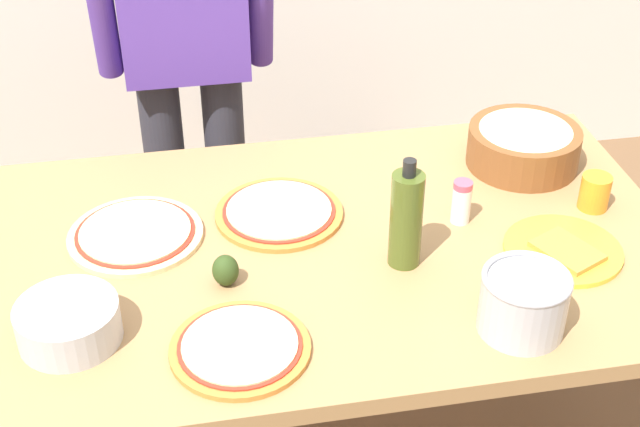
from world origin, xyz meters
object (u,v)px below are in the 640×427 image
at_px(avocado, 226,270).
at_px(steel_pot, 523,302).
at_px(olive_oil_bottle, 406,219).
at_px(person_cook, 185,42).
at_px(popcorn_bowl, 524,143).
at_px(pizza_raw_on_board, 135,234).
at_px(dining_table, 324,277).
at_px(mixing_bowl_steel, 69,323).
at_px(cup_orange, 595,192).
at_px(plate_with_slice, 563,250).
at_px(pizza_second_cooked, 240,347).
at_px(pizza_cooked_on_tray, 279,212).
at_px(salt_shaker, 461,202).

bearing_deg(avocado, steel_pot, -23.76).
bearing_deg(avocado, olive_oil_bottle, 0.87).
relative_size(person_cook, popcorn_bowl, 5.79).
bearing_deg(pizza_raw_on_board, dining_table, -14.08).
relative_size(mixing_bowl_steel, cup_orange, 2.35).
bearing_deg(cup_orange, dining_table, -177.23).
bearing_deg(dining_table, cup_orange, 2.77).
xyz_separation_m(plate_with_slice, cup_orange, (0.14, 0.16, 0.03)).
bearing_deg(pizza_second_cooked, avocado, 91.62).
bearing_deg(mixing_bowl_steel, pizza_cooked_on_tray, 36.92).
height_order(pizza_cooked_on_tray, plate_with_slice, plate_with_slice).
height_order(pizza_raw_on_board, popcorn_bowl, popcorn_bowl).
xyz_separation_m(pizza_raw_on_board, cup_orange, (1.06, -0.07, 0.03)).
distance_m(pizza_cooked_on_tray, popcorn_bowl, 0.65).
height_order(pizza_second_cooked, olive_oil_bottle, olive_oil_bottle).
relative_size(pizza_raw_on_board, salt_shaker, 2.87).
height_order(steel_pot, salt_shaker, steel_pot).
bearing_deg(pizza_second_cooked, olive_oil_bottle, 29.71).
bearing_deg(mixing_bowl_steel, dining_table, 21.60).
height_order(person_cook, pizza_raw_on_board, person_cook).
bearing_deg(popcorn_bowl, mixing_bowl_steel, -157.12).
height_order(popcorn_bowl, olive_oil_bottle, olive_oil_bottle).
height_order(mixing_bowl_steel, olive_oil_bottle, olive_oil_bottle).
distance_m(person_cook, pizza_raw_on_board, 0.69).
bearing_deg(salt_shaker, steel_pot, -89.60).
bearing_deg(salt_shaker, popcorn_bowl, 42.89).
height_order(olive_oil_bottle, avocado, olive_oil_bottle).
bearing_deg(pizza_raw_on_board, salt_shaker, -5.40).
bearing_deg(plate_with_slice, avocado, 177.86).
bearing_deg(mixing_bowl_steel, cup_orange, 11.64).
relative_size(pizza_raw_on_board, avocado, 4.34).
relative_size(popcorn_bowl, steel_pot, 1.61).
xyz_separation_m(pizza_raw_on_board, steel_pot, (0.74, -0.45, 0.06)).
bearing_deg(dining_table, popcorn_bowl, 24.10).
height_order(pizza_raw_on_board, avocado, avocado).
xyz_separation_m(cup_orange, salt_shaker, (-0.33, 0.00, 0.01)).
height_order(steel_pot, avocado, steel_pot).
distance_m(dining_table, popcorn_bowl, 0.63).
bearing_deg(pizza_cooked_on_tray, popcorn_bowl, 10.52).
height_order(plate_with_slice, popcorn_bowl, popcorn_bowl).
bearing_deg(avocado, pizza_raw_on_board, 132.44).
bearing_deg(dining_table, pizza_second_cooked, -125.61).
bearing_deg(mixing_bowl_steel, olive_oil_bottle, 9.84).
bearing_deg(pizza_cooked_on_tray, pizza_second_cooked, -107.59).
height_order(dining_table, pizza_cooked_on_tray, pizza_cooked_on_tray).
relative_size(steel_pot, cup_orange, 2.04).
bearing_deg(plate_with_slice, mixing_bowl_steel, -175.24).
height_order(steel_pot, cup_orange, steel_pot).
xyz_separation_m(person_cook, pizza_raw_on_board, (-0.16, -0.65, -0.17)).
height_order(person_cook, mixing_bowl_steel, person_cook).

